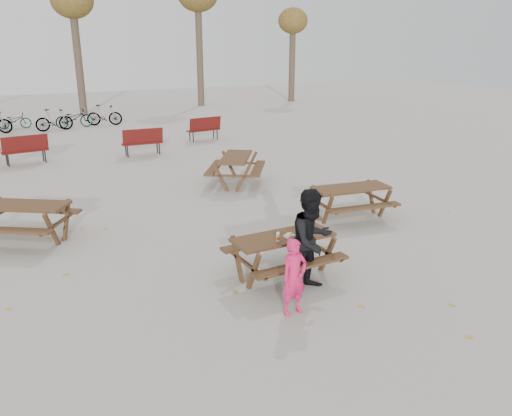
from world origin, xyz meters
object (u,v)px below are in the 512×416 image
main_picnic_table (283,246)px  picnic_table_east (350,203)px  soda_bottle (278,237)px  adult (312,241)px  food_tray (289,236)px  picnic_table_north (23,223)px  child (294,277)px  picnic_table_far (236,170)px

main_picnic_table → picnic_table_east: bearing=32.3°
soda_bottle → adult: (0.36, -0.47, 0.03)m
adult → food_tray: bearing=89.3°
food_tray → soda_bottle: (-0.27, -0.08, 0.05)m
picnic_table_east → picnic_table_north: picnic_table_north is taller
child → food_tray: bearing=55.8°
main_picnic_table → picnic_table_far: size_ratio=0.92×
child → picnic_table_east: child is taller
food_tray → picnic_table_far: picnic_table_far is taller
adult → picnic_table_far: adult is taller
main_picnic_table → picnic_table_far: (2.05, 6.03, -0.17)m
child → picnic_table_north: child is taller
main_picnic_table → adult: 0.73m
soda_bottle → picnic_table_far: 6.61m
main_picnic_table → soda_bottle: bearing=-140.3°
adult → picnic_table_north: bearing=121.4°
soda_bottle → child: 1.09m
child → picnic_table_far: child is taller
food_tray → picnic_table_far: size_ratio=0.09×
adult → main_picnic_table: bearing=93.6°
child → picnic_table_east: (3.59, 3.13, -0.22)m
main_picnic_table → food_tray: size_ratio=10.00×
picnic_table_north → picnic_table_east: bearing=17.9°
soda_bottle → picnic_table_far: size_ratio=0.09×
food_tray → picnic_table_north: size_ratio=0.09×
main_picnic_table → picnic_table_north: 5.63m
food_tray → main_picnic_table: bearing=125.2°
food_tray → picnic_table_east: size_ratio=0.10×
main_picnic_table → picnic_table_far: picnic_table_far is taller
picnic_table_north → picnic_table_far: bearing=53.1°
main_picnic_table → picnic_table_east: size_ratio=0.99×
child → picnic_table_north: size_ratio=0.64×
picnic_table_north → picnic_table_far: 6.27m
main_picnic_table → child: 1.30m
main_picnic_table → food_tray: (0.06, -0.09, 0.21)m
adult → picnic_table_north: adult is taller
picnic_table_north → picnic_table_far: picnic_table_far is taller
adult → picnic_table_east: size_ratio=0.97×
picnic_table_north → picnic_table_far: size_ratio=0.97×
picnic_table_north → main_picnic_table: bearing=-11.3°
soda_bottle → child: child is taller
picnic_table_east → picnic_table_far: 4.21m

